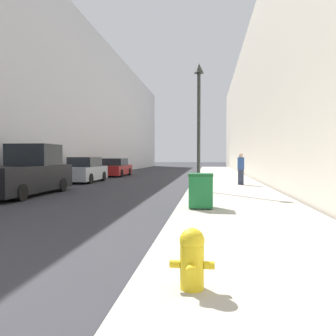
{
  "coord_description": "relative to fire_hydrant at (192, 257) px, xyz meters",
  "views": [
    {
      "loc": [
        4.98,
        -2.35,
        1.65
      ],
      "look_at": [
        2.29,
        19.49,
        0.9
      ],
      "focal_mm": 35.0,
      "sensor_mm": 36.0,
      "label": 1
    }
  ],
  "objects": [
    {
      "name": "fire_hydrant",
      "position": [
        0.0,
        0.0,
        0.0
      ],
      "size": [
        0.51,
        0.4,
        0.7
      ],
      "color": "yellow",
      "rests_on": "sidewalk_right"
    },
    {
      "name": "pedestrian_on_sidewalk",
      "position": [
        1.93,
        14.36,
        0.5
      ],
      "size": [
        0.35,
        0.23,
        1.71
      ],
      "color": "#2D3347",
      "rests_on": "sidewalk_right"
    },
    {
      "name": "parked_sedan_near",
      "position": [
        -7.8,
        16.76,
        0.25
      ],
      "size": [
        1.83,
        4.21,
        1.63
      ],
      "color": "#A3A8B2",
      "rests_on": "ground"
    },
    {
      "name": "sidewalk_right",
      "position": [
        1.22,
        16.65,
        -0.43
      ],
      "size": [
        3.98,
        60.0,
        0.14
      ],
      "color": "#ADA89E",
      "rests_on": "ground"
    },
    {
      "name": "pickup_truck",
      "position": [
        -7.68,
        9.54,
        0.41
      ],
      "size": [
        2.14,
        5.51,
        2.22
      ],
      "color": "black",
      "rests_on": "ground"
    },
    {
      "name": "building_right_stone",
      "position": [
        9.31,
        24.65,
        5.53
      ],
      "size": [
        12.0,
        60.0,
        12.06
      ],
      "color": "beige",
      "rests_on": "ground"
    },
    {
      "name": "parked_sedan_far",
      "position": [
        -7.73,
        23.57,
        0.2
      ],
      "size": [
        1.95,
        4.56,
        1.52
      ],
      "color": "maroon",
      "rests_on": "ground"
    },
    {
      "name": "lamppost",
      "position": [
        -0.25,
        10.9,
        3.06
      ],
      "size": [
        0.43,
        0.43,
        5.63
      ],
      "color": "#2D332D",
      "rests_on": "sidewalk_right"
    },
    {
      "name": "trash_bin",
      "position": [
        -0.03,
        5.96,
        0.16
      ],
      "size": [
        0.71,
        0.71,
        1.02
      ],
      "color": "#1E7538",
      "rests_on": "sidewalk_right"
    },
    {
      "name": "building_left_glass",
      "position": [
        -15.45,
        24.65,
        5.79
      ],
      "size": [
        12.0,
        60.0,
        12.59
      ],
      "color": "#BCBCC1",
      "rests_on": "ground"
    }
  ]
}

